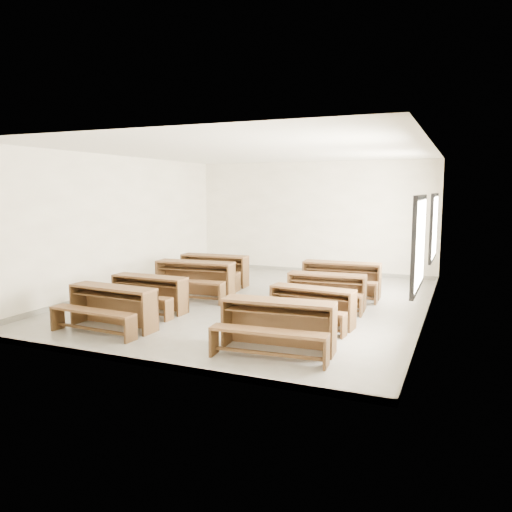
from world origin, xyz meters
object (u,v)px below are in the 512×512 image
at_px(desk_set_0, 111,304).
at_px(desk_set_1, 148,291).
at_px(desk_set_5, 311,304).
at_px(desk_set_2, 194,277).
at_px(desk_set_7, 341,277).
at_px(desk_set_3, 214,268).
at_px(desk_set_6, 326,288).
at_px(desk_set_4, 277,322).

height_order(desk_set_0, desk_set_1, desk_set_0).
bearing_deg(desk_set_5, desk_set_2, 162.72).
distance_m(desk_set_1, desk_set_7, 4.29).
relative_size(desk_set_1, desk_set_3, 0.90).
xyz_separation_m(desk_set_0, desk_set_1, (-0.13, 1.28, -0.02)).
relative_size(desk_set_1, desk_set_7, 0.90).
bearing_deg(desk_set_3, desk_set_2, -83.42).
bearing_deg(desk_set_2, desk_set_3, 94.78).
distance_m(desk_set_0, desk_set_2, 2.81).
height_order(desk_set_1, desk_set_7, desk_set_7).
relative_size(desk_set_6, desk_set_7, 0.92).
bearing_deg(desk_set_2, desk_set_4, -47.56).
xyz_separation_m(desk_set_0, desk_set_5, (3.15, 1.53, -0.03)).
relative_size(desk_set_0, desk_set_4, 0.96).
bearing_deg(desk_set_7, desk_set_6, -93.16).
bearing_deg(desk_set_0, desk_set_4, 2.96).
height_order(desk_set_0, desk_set_6, desk_set_0).
height_order(desk_set_2, desk_set_5, desk_set_2).
xyz_separation_m(desk_set_0, desk_set_2, (0.04, 2.81, 0.04)).
height_order(desk_set_1, desk_set_5, desk_set_1).
distance_m(desk_set_6, desk_set_7, 1.22).
xyz_separation_m(desk_set_0, desk_set_4, (3.09, -0.01, 0.02)).
distance_m(desk_set_4, desk_set_5, 1.54).
bearing_deg(desk_set_7, desk_set_2, -158.69).
bearing_deg(desk_set_2, desk_set_0, -95.51).
distance_m(desk_set_0, desk_set_1, 1.29).
relative_size(desk_set_4, desk_set_5, 1.11).
bearing_deg(desk_set_6, desk_set_3, 154.63).
height_order(desk_set_0, desk_set_7, desk_set_7).
bearing_deg(desk_set_2, desk_set_6, -2.62).
bearing_deg(desk_set_1, desk_set_6, 28.43).
distance_m(desk_set_1, desk_set_3, 2.91).
bearing_deg(desk_set_4, desk_set_7, 86.01).
height_order(desk_set_3, desk_set_6, desk_set_3).
bearing_deg(desk_set_0, desk_set_2, 92.46).
height_order(desk_set_1, desk_set_2, desk_set_2).
bearing_deg(desk_set_2, desk_set_5, -27.11).
height_order(desk_set_3, desk_set_4, desk_set_3).
height_order(desk_set_0, desk_set_3, desk_set_3).
bearing_deg(desk_set_0, desk_set_6, 46.97).
bearing_deg(desk_set_6, desk_set_1, -156.69).
bearing_deg(desk_set_7, desk_set_4, -92.21).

